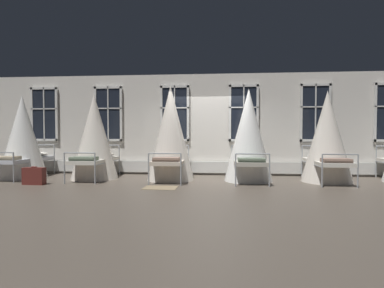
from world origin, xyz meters
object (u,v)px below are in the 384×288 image
at_px(cot_third, 171,134).
at_px(suitcase_dark, 34,176).
at_px(cot_second, 94,137).
at_px(cot_fourth, 249,136).
at_px(cot_fifth, 327,137).
at_px(cot_first, 23,138).

xyz_separation_m(cot_third, suitcase_dark, (-3.39, -1.11, -1.08)).
relative_size(cot_second, cot_third, 0.92).
bearing_deg(cot_second, cot_fourth, -90.12).
bearing_deg(cot_fifth, cot_second, 91.22).
bearing_deg(cot_third, cot_second, 89.41).
bearing_deg(cot_fourth, cot_second, 89.48).
xyz_separation_m(cot_first, suitcase_dark, (1.06, -1.15, -0.97)).
bearing_deg(cot_fourth, cot_fifth, -90.16).
distance_m(cot_third, cot_fifth, 4.30).
xyz_separation_m(cot_first, cot_fifth, (8.75, -0.01, 0.02)).
bearing_deg(cot_first, cot_fifth, -88.75).
bearing_deg(cot_fourth, suitcase_dark, 101.08).
bearing_deg(cot_second, cot_first, 89.84).
xyz_separation_m(cot_second, cot_fourth, (4.43, -0.01, 0.05)).
height_order(cot_third, cot_fifth, cot_third).
distance_m(cot_second, cot_fourth, 4.43).
relative_size(cot_second, suitcase_dark, 4.35).
relative_size(cot_first, cot_second, 0.99).
bearing_deg(suitcase_dark, cot_second, 47.59).
relative_size(cot_first, cot_fourth, 0.95).
distance_m(cot_first, cot_fourth, 6.64).
relative_size(cot_second, cot_fourth, 0.96).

